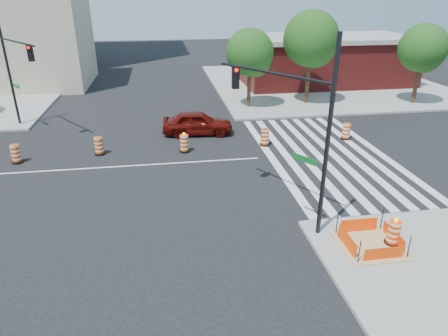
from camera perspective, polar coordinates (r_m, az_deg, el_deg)
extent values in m
plane|color=black|center=(21.88, -13.31, 0.29)|extent=(120.00, 120.00, 0.00)
cube|color=gray|center=(42.16, 13.93, 11.70)|extent=(22.00, 22.00, 0.15)
cube|color=silver|center=(22.57, 6.79, 1.55)|extent=(0.45, 13.50, 0.01)
cube|color=silver|center=(22.82, 8.97, 1.68)|extent=(0.45, 13.50, 0.01)
cube|color=silver|center=(23.10, 11.10, 1.80)|extent=(0.45, 13.50, 0.01)
cube|color=silver|center=(23.42, 13.17, 1.92)|extent=(0.45, 13.50, 0.01)
cube|color=silver|center=(23.76, 15.19, 2.03)|extent=(0.45, 13.50, 0.01)
cube|color=silver|center=(24.13, 17.15, 2.13)|extent=(0.45, 13.50, 0.01)
cube|color=silver|center=(24.53, 19.05, 2.23)|extent=(0.45, 13.50, 0.01)
cube|color=silver|center=(24.96, 20.88, 2.32)|extent=(0.45, 13.50, 0.01)
cube|color=silver|center=(21.88, -13.31, 0.30)|extent=(14.00, 0.12, 0.01)
cube|color=tan|center=(15.56, 20.07, -10.27)|extent=(2.20, 2.20, 0.05)
cube|color=#FF4205|center=(14.80, 21.83, -11.33)|extent=(1.44, 0.02, 0.55)
cube|color=#FF4205|center=(16.09, 18.72, -7.80)|extent=(1.44, 0.02, 0.55)
cube|color=#FF4205|center=(15.04, 17.14, -9.97)|extent=(0.02, 1.44, 0.55)
cube|color=#FF4205|center=(15.86, 23.09, -9.03)|extent=(0.02, 1.44, 0.55)
cylinder|color=black|center=(14.29, 18.76, -11.32)|extent=(0.04, 0.04, 0.90)
cylinder|color=black|center=(15.16, 24.92, -10.22)|extent=(0.04, 0.04, 0.90)
cylinder|color=black|center=(15.62, 15.84, -7.66)|extent=(0.04, 0.04, 0.90)
cylinder|color=black|center=(16.42, 21.62, -6.88)|extent=(0.04, 0.04, 0.90)
cube|color=maroon|center=(41.80, 14.21, 14.41)|extent=(16.00, 8.00, 4.20)
cube|color=gray|center=(41.51, 14.54, 17.53)|extent=(16.50, 8.50, 0.40)
cube|color=#C2B194|center=(44.44, -28.52, 16.68)|extent=(14.00, 10.00, 10.00)
imported|color=#550B07|center=(25.95, -3.81, 6.46)|extent=(4.62, 2.18, 1.53)
cylinder|color=black|center=(14.20, 14.58, 3.56)|extent=(0.16, 0.16, 7.27)
cylinder|color=black|center=(15.27, 6.75, 13.38)|extent=(3.06, 4.64, 0.11)
cube|color=black|center=(16.66, 1.66, 12.82)|extent=(0.29, 0.25, 0.91)
sphere|color=#FF0C0C|center=(16.43, 1.79, 13.78)|extent=(0.16, 0.16, 0.16)
cube|color=#0C591E|center=(15.00, 11.39, 1.24)|extent=(0.62, 0.94, 0.23)
cylinder|color=black|center=(30.50, -28.42, 12.20)|extent=(0.16, 0.16, 7.27)
cylinder|color=black|center=(27.65, -27.49, 15.68)|extent=(3.23, 4.52, 0.11)
cube|color=black|center=(25.90, -25.92, 14.54)|extent=(0.29, 0.25, 0.91)
sphere|color=#FF0C0C|center=(25.69, -26.16, 15.17)|extent=(0.16, 0.16, 0.16)
cube|color=#0C591E|center=(29.80, -27.54, 10.34)|extent=(0.66, 0.91, 0.23)
cylinder|color=black|center=(15.92, 22.82, -9.84)|extent=(0.55, 0.55, 0.09)
cylinder|color=#E14104|center=(15.68, 23.09, -8.43)|extent=(0.44, 0.44, 0.87)
sphere|color=#FF990C|center=(15.43, 23.39, -6.84)|extent=(0.15, 0.15, 0.15)
cylinder|color=#382314|center=(31.77, 3.60, 11.88)|extent=(0.29, 0.29, 3.82)
sphere|color=#1C4313|center=(31.36, 3.71, 16.15)|extent=(3.58, 3.58, 3.58)
sphere|color=#1C4313|center=(31.80, 4.39, 15.15)|extent=(2.63, 2.63, 2.63)
sphere|color=#1C4313|center=(31.16, 3.10, 15.45)|extent=(2.39, 2.39, 2.39)
cylinder|color=#382314|center=(33.47, 11.91, 12.72)|extent=(0.32, 0.32, 4.59)
sphere|color=#1C4313|center=(33.05, 12.35, 17.59)|extent=(4.31, 4.31, 4.31)
sphere|color=#1C4313|center=(33.59, 12.88, 16.40)|extent=(3.16, 3.16, 3.16)
sphere|color=#1C4313|center=(32.78, 11.73, 16.83)|extent=(2.87, 2.87, 2.87)
cylinder|color=#382314|center=(36.32, 25.84, 11.25)|extent=(0.33, 0.33, 3.98)
sphere|color=#1C4313|center=(35.96, 26.57, 15.09)|extent=(3.73, 3.73, 3.73)
sphere|color=#1C4313|center=(36.58, 26.80, 14.16)|extent=(2.74, 2.74, 2.74)
sphere|color=#1C4313|center=(35.60, 26.08, 14.49)|extent=(2.49, 2.49, 2.49)
cylinder|color=black|center=(24.43, -27.38, 0.80)|extent=(0.60, 0.60, 0.10)
cylinder|color=#E14104|center=(24.26, -27.60, 1.89)|extent=(0.48, 0.48, 0.95)
cylinder|color=black|center=(23.89, -17.30, 2.00)|extent=(0.60, 0.60, 0.10)
cylinder|color=#E14104|center=(23.72, -17.44, 3.12)|extent=(0.48, 0.48, 0.95)
cylinder|color=black|center=(23.28, -5.64, 2.44)|extent=(0.60, 0.60, 0.10)
cylinder|color=#E14104|center=(23.11, -5.69, 3.60)|extent=(0.48, 0.48, 0.95)
sphere|color=#FF990C|center=(22.92, -5.74, 4.88)|extent=(0.16, 0.16, 0.16)
cylinder|color=black|center=(24.28, 5.81, 3.35)|extent=(0.60, 0.60, 0.10)
cylinder|color=#E14104|center=(24.11, 5.86, 4.47)|extent=(0.48, 0.48, 0.95)
cylinder|color=black|center=(26.33, 16.97, 4.08)|extent=(0.60, 0.60, 0.10)
cylinder|color=#E14104|center=(26.18, 17.10, 5.10)|extent=(0.48, 0.48, 0.95)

